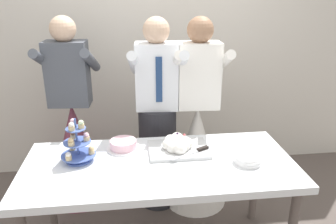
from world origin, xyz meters
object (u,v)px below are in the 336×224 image
(cupcake_stand, at_px, (77,145))
(round_cake, at_px, (123,145))
(person_groom, at_px, (157,127))
(person_bride, at_px, (197,143))
(dessert_table, at_px, (160,172))
(plate_stack, at_px, (248,159))
(main_cake_tray, at_px, (178,145))
(person_guest, at_px, (75,140))

(cupcake_stand, distance_m, round_cake, 0.34)
(round_cake, bearing_deg, cupcake_stand, -155.25)
(person_groom, distance_m, person_bride, 0.38)
(dessert_table, bearing_deg, person_bride, 59.05)
(plate_stack, relative_size, person_groom, 0.11)
(dessert_table, distance_m, main_cake_tray, 0.24)
(person_bride, xyz_separation_m, person_guest, (-1.07, 0.19, 0.00))
(dessert_table, distance_m, round_cake, 0.35)
(dessert_table, xyz_separation_m, plate_stack, (0.58, -0.07, 0.10))
(person_bride, bearing_deg, main_cake_tray, -115.85)
(dessert_table, height_order, person_bride, person_bride)
(person_bride, distance_m, person_guest, 1.08)
(plate_stack, xyz_separation_m, person_bride, (-0.19, 0.72, -0.22))
(plate_stack, relative_size, round_cake, 0.75)
(dessert_table, xyz_separation_m, cupcake_stand, (-0.53, 0.09, 0.19))
(cupcake_stand, bearing_deg, plate_stack, -8.49)
(person_guest, bearing_deg, person_bride, -9.96)
(person_groom, bearing_deg, plate_stack, -53.97)
(main_cake_tray, height_order, plate_stack, main_cake_tray)
(round_cake, bearing_deg, dessert_table, -43.68)
(round_cake, relative_size, person_groom, 0.14)
(round_cake, distance_m, person_groom, 0.52)
(plate_stack, bearing_deg, dessert_table, 172.64)
(plate_stack, height_order, person_groom, person_groom)
(dessert_table, height_order, cupcake_stand, cupcake_stand)
(dessert_table, xyz_separation_m, person_guest, (-0.68, 0.83, -0.12))
(dessert_table, height_order, round_cake, round_cake)
(person_groom, bearing_deg, cupcake_stand, -135.58)
(person_guest, bearing_deg, cupcake_stand, -78.84)
(dessert_table, bearing_deg, person_guest, 129.26)
(main_cake_tray, height_order, person_groom, person_groom)
(cupcake_stand, height_order, plate_stack, cupcake_stand)
(dessert_table, relative_size, person_guest, 1.08)
(plate_stack, height_order, person_guest, person_guest)
(plate_stack, distance_m, round_cake, 0.87)
(main_cake_tray, relative_size, person_groom, 0.25)
(main_cake_tray, distance_m, round_cake, 0.39)
(round_cake, distance_m, person_guest, 0.78)
(round_cake, bearing_deg, person_bride, 33.72)
(cupcake_stand, distance_m, plate_stack, 1.13)
(cupcake_stand, bearing_deg, dessert_table, -9.71)
(cupcake_stand, height_order, person_bride, person_bride)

